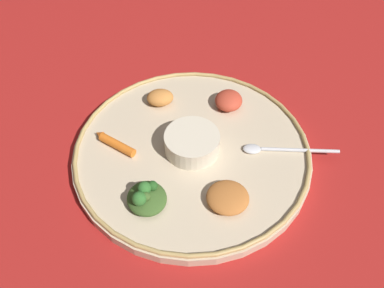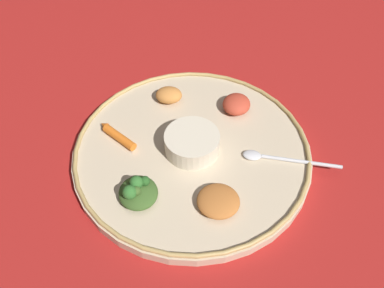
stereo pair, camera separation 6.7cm
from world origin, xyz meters
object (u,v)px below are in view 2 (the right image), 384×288
object	(u,v)px
spoon	(276,160)
greens_pile	(138,191)
center_bowl	(192,142)
carrot_near_spoon	(118,135)

from	to	relation	value
spoon	greens_pile	bearing A→B (deg)	-152.98
center_bowl	greens_pile	xyz separation A→B (m)	(-0.07, -0.12, -0.00)
center_bowl	greens_pile	size ratio (longest dim) A/B	1.10
greens_pile	carrot_near_spoon	xyz separation A→B (m)	(-0.07, 0.13, -0.01)
spoon	center_bowl	bearing A→B (deg)	178.89
spoon	carrot_near_spoon	size ratio (longest dim) A/B	2.07
center_bowl	greens_pile	bearing A→B (deg)	-121.34
greens_pile	carrot_near_spoon	world-z (taller)	greens_pile
spoon	carrot_near_spoon	distance (m)	0.30
greens_pile	carrot_near_spoon	bearing A→B (deg)	119.74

